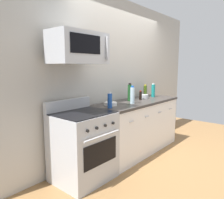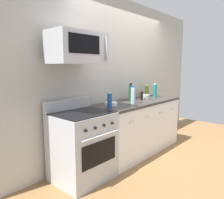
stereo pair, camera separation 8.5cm
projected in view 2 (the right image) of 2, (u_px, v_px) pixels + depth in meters
The scene contains 13 objects.
ground_plane at pixel (138, 151), 3.96m from camera, with size 5.94×5.94×0.00m, color olive.
back_wall at pixel (121, 76), 4.03m from camera, with size 4.95×0.10×2.70m, color #B7B2A8.
counter_unit at pixel (138, 126), 3.89m from camera, with size 1.86×0.66×0.92m.
range_oven at pixel (82, 145), 2.93m from camera, with size 0.76×0.69×1.07m.
microwave at pixel (78, 48), 2.76m from camera, with size 0.74×0.44×0.40m.
bottle_water_clear at pixel (133, 95), 3.52m from camera, with size 0.07×0.07×0.29m.
bottle_soy_sauce_dark at pixel (142, 96), 3.94m from camera, with size 0.05×0.05×0.17m.
bottle_wine_green at pixel (131, 93), 3.80m from camera, with size 0.07×0.07×0.31m.
bottle_soda_blue at pixel (110, 100), 3.15m from camera, with size 0.07×0.07×0.23m.
bottle_olive_oil at pixel (147, 91), 4.29m from camera, with size 0.06×0.06×0.25m.
bottle_sparkling_teal at pixel (155, 91), 4.29m from camera, with size 0.07×0.07×0.27m.
bowl_white_ceramic at pixel (111, 104), 3.37m from camera, with size 0.20×0.20×0.05m.
bowl_steel_prep at pixel (145, 97), 4.09m from camera, with size 0.17×0.17×0.07m.
Camera 2 is at (-3.13, -2.16, 1.52)m, focal length 34.92 mm.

